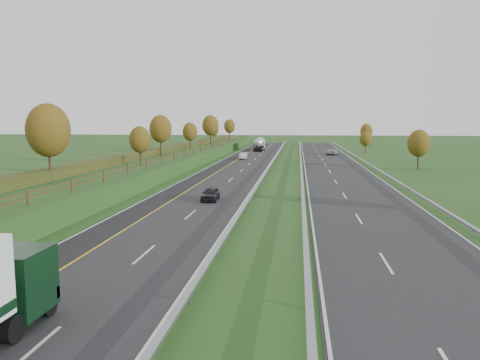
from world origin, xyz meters
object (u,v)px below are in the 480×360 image
at_px(car_silver_mid, 243,156).
at_px(car_oncoming, 332,152).
at_px(car_small_far, 263,144).
at_px(road_tanker, 259,144).
at_px(car_dark_near, 210,194).

xyz_separation_m(car_silver_mid, car_oncoming, (19.37, 15.61, 0.06)).
bearing_deg(car_silver_mid, car_small_far, 88.96).
xyz_separation_m(road_tanker, car_dark_near, (1.80, -81.17, -1.16)).
bearing_deg(car_small_far, car_dark_near, -90.74).
distance_m(car_small_far, car_oncoming, 43.85).
bearing_deg(car_silver_mid, car_dark_near, -87.89).
relative_size(car_dark_near, car_oncoming, 0.73).
height_order(road_tanker, car_silver_mid, road_tanker).
xyz_separation_m(road_tanker, car_silver_mid, (-0.91, -29.71, -1.14)).
bearing_deg(car_silver_mid, road_tanker, 87.33).
xyz_separation_m(car_small_far, car_oncoming, (19.24, -39.41, 0.05)).
distance_m(road_tanker, car_dark_near, 81.20).
bearing_deg(car_dark_near, road_tanker, 89.95).
distance_m(car_silver_mid, car_oncoming, 24.88).
height_order(car_dark_near, car_oncoming, car_oncoming).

